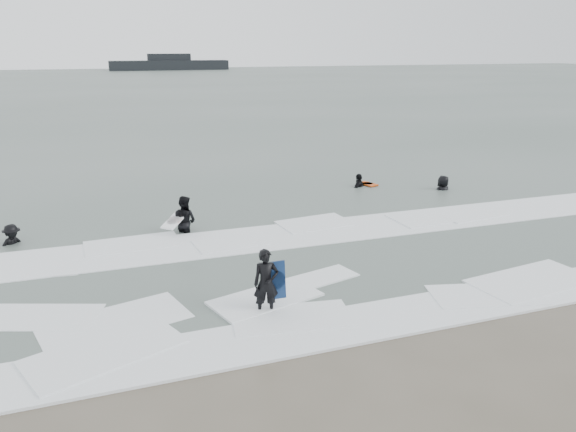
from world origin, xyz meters
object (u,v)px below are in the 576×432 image
object	(u,v)px
surfer_centre	(266,314)
surfer_right_far	(443,191)
surfer_breaker	(13,246)
surfer_right_near	(359,187)
vessel_horizon	(169,64)
surfer_wading	(185,232)

from	to	relation	value
surfer_centre	surfer_right_far	world-z (taller)	surfer_right_far
surfer_breaker	surfer_right_near	world-z (taller)	surfer_right_near
surfer_right_near	vessel_horizon	world-z (taller)	vessel_horizon
surfer_wading	vessel_horizon	size ratio (longest dim) A/B	0.06
surfer_breaker	vessel_horizon	bearing A→B (deg)	46.57
surfer_right_near	surfer_right_far	world-z (taller)	surfer_right_far
surfer_centre	surfer_wading	world-z (taller)	surfer_wading
surfer_centre	vessel_horizon	bearing A→B (deg)	91.81
surfer_centre	surfer_breaker	distance (m)	10.00
surfer_right_far	vessel_horizon	size ratio (longest dim) A/B	0.06
surfer_breaker	surfer_right_far	size ratio (longest dim) A/B	0.86
surfer_centre	surfer_right_far	xyz separation A→B (m)	(11.30, 9.27, 0.00)
surfer_wading	surfer_right_far	distance (m)	12.39
surfer_wading	surfer_breaker	distance (m)	5.69
surfer_breaker	surfer_right_near	size ratio (longest dim) A/B	0.88
surfer_centre	vessel_horizon	distance (m)	146.53
surfer_right_near	vessel_horizon	size ratio (longest dim) A/B	0.06
surfer_wading	surfer_right_far	xyz separation A→B (m)	(12.20, 2.17, 0.00)
surfer_right_near	vessel_horizon	xyz separation A→B (m)	(8.86, 134.49, 1.57)
surfer_centre	vessel_horizon	world-z (taller)	vessel_horizon
surfer_right_near	surfer_right_far	size ratio (longest dim) A/B	0.98
surfer_centre	surfer_right_far	size ratio (longest dim) A/B	0.93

